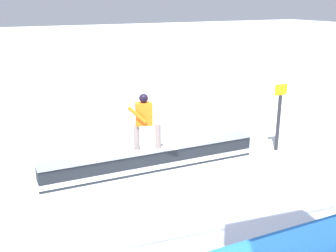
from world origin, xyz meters
name	(u,v)px	position (x,y,z in m)	size (l,w,h in m)	color
ground_plane	(153,170)	(0.00, 0.00, 0.00)	(120.00, 120.00, 0.00)	white
grind_box	(153,160)	(0.00, 0.00, 0.26)	(5.66, 0.60, 0.57)	black
snowboarder	(145,120)	(0.19, -0.02, 1.34)	(1.49, 0.71, 1.42)	silver
trail_marker	(279,116)	(-3.75, 0.30, 1.03)	(0.40, 0.10, 1.92)	#262628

